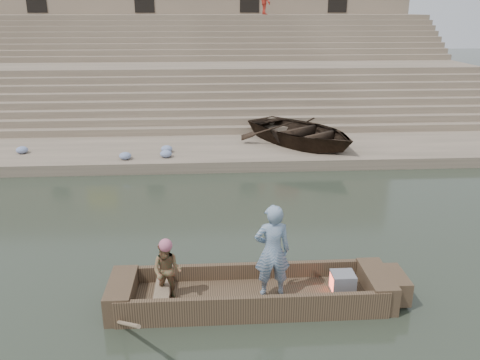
{
  "coord_description": "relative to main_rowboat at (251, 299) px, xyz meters",
  "views": [
    {
      "loc": [
        2.16,
        -10.54,
        5.63
      ],
      "look_at": [
        2.91,
        1.3,
        1.4
      ],
      "focal_mm": 36.31,
      "sensor_mm": 36.0,
      "label": 1
    }
  ],
  "objects": [
    {
      "name": "ground",
      "position": [
        -2.91,
        2.2,
        -0.11
      ],
      "size": [
        120.0,
        120.0,
        0.0
      ],
      "primitive_type": "plane",
      "color": "#273024",
      "rests_on": "ground"
    },
    {
      "name": "cloth_bundles",
      "position": [
        -6.02,
        9.4,
        0.42
      ],
      "size": [
        11.6,
        1.48,
        0.26
      ],
      "color": "#3F5999",
      "rests_on": "lower_landing"
    },
    {
      "name": "upper_landing",
      "position": [
        -2.91,
        24.7,
        2.49
      ],
      "size": [
        32.0,
        3.0,
        5.2
      ],
      "primitive_type": "cube",
      "color": "gray",
      "rests_on": "ground"
    },
    {
      "name": "mid_landing",
      "position": [
        -2.91,
        17.7,
        1.29
      ],
      "size": [
        32.0,
        3.0,
        2.8
      ],
      "primitive_type": "cube",
      "color": "gray",
      "rests_on": "ground"
    },
    {
      "name": "ghat_steps",
      "position": [
        -2.91,
        19.39,
        1.69
      ],
      "size": [
        32.0,
        11.0,
        5.2
      ],
      "color": "gray",
      "rests_on": "ground"
    },
    {
      "name": "rowing_man",
      "position": [
        -1.64,
        -0.05,
        0.72
      ],
      "size": [
        0.69,
        0.6,
        1.23
      ],
      "primitive_type": "imported",
      "rotation": [
        0.0,
        0.0,
        -0.24
      ],
      "color": "#287A40",
      "rests_on": "main_rowboat"
    },
    {
      "name": "building_wall",
      "position": [
        -2.91,
        28.7,
        5.49
      ],
      "size": [
        32.0,
        5.07,
        11.2
      ],
      "color": "gray",
      "rests_on": "ground"
    },
    {
      "name": "rowboat_trim",
      "position": [
        0.21,
        -0.01,
        0.2
      ],
      "size": [
        6.04,
        2.63,
        1.9
      ],
      "color": "brown",
      "rests_on": "ground"
    },
    {
      "name": "beached_rowboat",
      "position": [
        2.92,
        10.43,
        0.81
      ],
      "size": [
        5.9,
        6.22,
        1.05
      ],
      "primitive_type": "imported",
      "rotation": [
        0.0,
        0.0,
        0.63
      ],
      "color": "#2D2116",
      "rests_on": "lower_landing"
    },
    {
      "name": "lower_landing",
      "position": [
        -2.91,
        10.2,
        0.09
      ],
      "size": [
        32.0,
        4.0,
        0.4
      ],
      "primitive_type": "cube",
      "color": "gray",
      "rests_on": "ground"
    },
    {
      "name": "standing_man",
      "position": [
        0.4,
        -0.03,
        1.08
      ],
      "size": [
        0.72,
        0.49,
        1.93
      ],
      "primitive_type": "imported",
      "rotation": [
        0.0,
        0.0,
        3.18
      ],
      "color": "navy",
      "rests_on": "main_rowboat"
    },
    {
      "name": "main_rowboat",
      "position": [
        0.0,
        0.0,
        0.0
      ],
      "size": [
        5.0,
        1.3,
        0.22
      ],
      "primitive_type": "cube",
      "color": "brown",
      "rests_on": "ground"
    },
    {
      "name": "television",
      "position": [
        1.84,
        -0.0,
        0.31
      ],
      "size": [
        0.46,
        0.42,
        0.4
      ],
      "color": "slate",
      "rests_on": "main_rowboat"
    }
  ]
}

